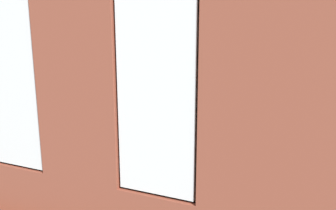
{
  "coord_description": "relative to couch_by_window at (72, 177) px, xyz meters",
  "views": [
    {
      "loc": [
        -2.22,
        5.53,
        2.24
      ],
      "look_at": [
        -0.05,
        0.4,
        1.16
      ],
      "focal_mm": 32.0,
      "sensor_mm": 36.0,
      "label": 1
    }
  ],
  "objects": [
    {
      "name": "ground_plane",
      "position": [
        -0.73,
        -2.24,
        -0.38
      ],
      "size": [
        6.75,
        6.54,
        0.1
      ],
      "primitive_type": "cube",
      "color": "brown"
    },
    {
      "name": "brick_wall_with_windows",
      "position": [
        -0.73,
        0.65,
        1.17
      ],
      "size": [
        6.15,
        0.3,
        3.11
      ],
      "color": "brown",
      "rests_on": "ground_plane"
    },
    {
      "name": "white_wall_right",
      "position": [
        2.3,
        -2.04,
        1.22
      ],
      "size": [
        0.1,
        5.54,
        3.11
      ],
      "primitive_type": "cube",
      "color": "white",
      "rests_on": "ground_plane"
    },
    {
      "name": "couch_by_window",
      "position": [
        0.0,
        0.0,
        0.0
      ],
      "size": [
        1.93,
        0.87,
        0.8
      ],
      "color": "black",
      "rests_on": "ground_plane"
    },
    {
      "name": "couch_left",
      "position": [
        -3.1,
        -2.15,
        0.0
      ],
      "size": [
        0.88,
        1.89,
        0.8
      ],
      "rotation": [
        0.0,
        0.0,
        1.56
      ],
      "color": "black",
      "rests_on": "ground_plane"
    },
    {
      "name": "coffee_table",
      "position": [
        -0.88,
        -2.4,
        0.03
      ],
      "size": [
        1.38,
        0.79,
        0.41
      ],
      "color": "olive",
      "rests_on": "ground_plane"
    },
    {
      "name": "cup_ceramic",
      "position": [
        -0.71,
        -2.5,
        0.14
      ],
      "size": [
        0.09,
        0.09,
        0.11
      ],
      "primitive_type": "cylinder",
      "color": "#33567F",
      "rests_on": "coffee_table"
    },
    {
      "name": "candle_jar",
      "position": [
        -0.99,
        -2.28,
        0.14
      ],
      "size": [
        0.08,
        0.08,
        0.12
      ],
      "primitive_type": "cylinder",
      "color": "#B7333D",
      "rests_on": "coffee_table"
    },
    {
      "name": "remote_gray",
      "position": [
        -0.47,
        -2.28,
        0.1
      ],
      "size": [
        0.17,
        0.14,
        0.02
      ],
      "primitive_type": "cube",
      "rotation": [
        0.0,
        0.0,
        2.2
      ],
      "color": "#59595B",
      "rests_on": "coffee_table"
    },
    {
      "name": "remote_silver",
      "position": [
        -0.88,
        -2.4,
        0.1
      ],
      "size": [
        0.14,
        0.17,
        0.02
      ],
      "primitive_type": "cube",
      "rotation": [
        0.0,
        0.0,
        3.74
      ],
      "color": "#B2B2B7",
      "rests_on": "coffee_table"
    },
    {
      "name": "media_console",
      "position": [
        2.0,
        -2.75,
        -0.05
      ],
      "size": [
        1.03,
        0.42,
        0.55
      ],
      "primitive_type": "cube",
      "color": "black",
      "rests_on": "ground_plane"
    },
    {
      "name": "tv_flatscreen",
      "position": [
        2.0,
        -2.75,
        0.61
      ],
      "size": [
        1.08,
        0.2,
        0.77
      ],
      "color": "black",
      "rests_on": "media_console"
    },
    {
      "name": "potted_plant_foreground_right",
      "position": [
        1.7,
        -4.46,
        0.28
      ],
      "size": [
        0.68,
        0.64,
        1.31
      ],
      "color": "#47423D",
      "rests_on": "ground_plane"
    },
    {
      "name": "potted_plant_near_tv",
      "position": [
        1.45,
        -1.78,
        0.43
      ],
      "size": [
        0.7,
        0.7,
        1.16
      ],
      "color": "#47423D",
      "rests_on": "ground_plane"
    },
    {
      "name": "potted_plant_between_couches",
      "position": [
        -1.41,
        -0.05,
        0.35
      ],
      "size": [
        0.82,
        0.98,
        1.28
      ],
      "color": "brown",
      "rests_on": "ground_plane"
    },
    {
      "name": "potted_plant_by_left_couch",
      "position": [
        -2.7,
        -3.54,
        -0.07
      ],
      "size": [
        0.21,
        0.21,
        0.42
      ],
      "color": "beige",
      "rests_on": "ground_plane"
    }
  ]
}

